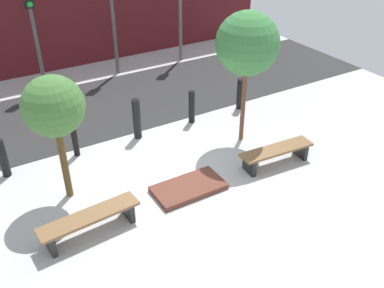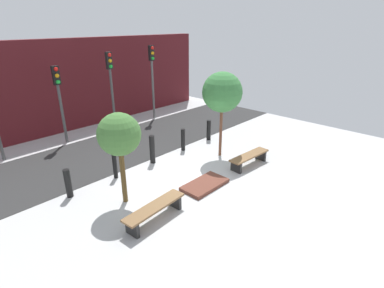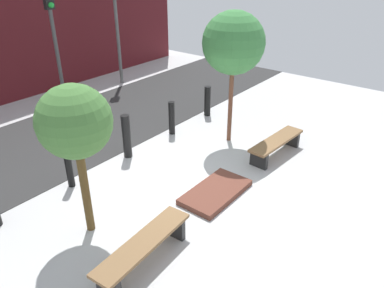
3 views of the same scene
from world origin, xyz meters
name	(u,v)px [view 1 (image 1 of 3)]	position (x,y,z in m)	size (l,w,h in m)	color
ground_plane	(179,180)	(0.00, 0.00, 0.00)	(18.00, 18.00, 0.00)	#B6B6B6
road_strip	(108,105)	(0.00, 4.40, 0.01)	(18.00, 3.89, 0.01)	#2C2C2C
building_facade	(59,5)	(0.00, 8.25, 2.16)	(16.20, 0.50, 4.33)	#511419
bench_left	(90,220)	(-2.30, -0.64, 0.33)	(1.98, 0.58, 0.45)	black
bench_right	(276,153)	(2.30, -0.64, 0.32)	(1.88, 0.57, 0.44)	black
planter_bed	(189,188)	(0.00, -0.44, 0.06)	(1.57, 0.84, 0.12)	brown
tree_behind_left_bench	(54,107)	(-2.30, 0.74, 2.12)	(1.21, 1.21, 2.76)	brown
tree_behind_right_bench	(247,44)	(2.30, 0.74, 2.57)	(1.52, 1.52, 3.34)	brown
bollard_far_left	(3,158)	(-3.32, 2.20, 0.46)	(0.20, 0.20, 0.93)	black
bollard_left	(75,138)	(-1.66, 2.20, 0.48)	(0.15, 0.15, 0.97)	black
bollard_center	(137,119)	(0.00, 2.20, 0.55)	(0.21, 0.21, 1.10)	black
bollard_right	(192,107)	(1.66, 2.20, 0.47)	(0.17, 0.17, 0.93)	black
bollard_far_right	(240,94)	(3.32, 2.20, 0.46)	(0.19, 0.19, 0.92)	black
traffic_light_mid_west	(32,17)	(-1.28, 6.63, 2.33)	(0.28, 0.27, 3.36)	#4A4A4A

